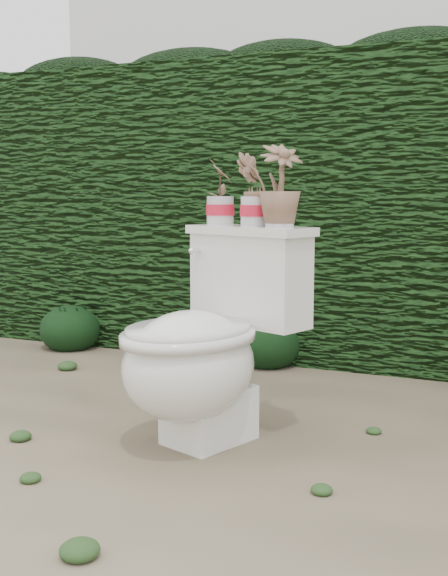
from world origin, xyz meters
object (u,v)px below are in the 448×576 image
at_px(potted_plant_center, 255,191).
at_px(potted_plant_right, 280,188).
at_px(toilet, 205,347).
at_px(potted_plant_left, 220,194).

relative_size(potted_plant_center, potted_plant_right, 0.91).
bearing_deg(potted_plant_right, toilet, 173.77).
relative_size(toilet, potted_plant_center, 3.07).
xyz_separation_m(toilet, potted_plant_right, (0.21, 0.18, 0.56)).
relative_size(toilet, potted_plant_left, 3.32).
height_order(potted_plant_left, potted_plant_center, potted_plant_center).
bearing_deg(potted_plant_left, toilet, 176.59).
xyz_separation_m(toilet, potted_plant_center, (0.10, 0.22, 0.55)).
distance_m(potted_plant_left, potted_plant_right, 0.30).
distance_m(potted_plant_left, potted_plant_center, 0.18).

